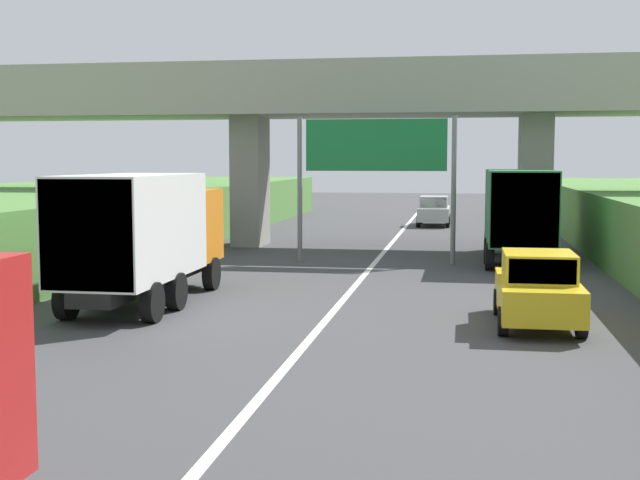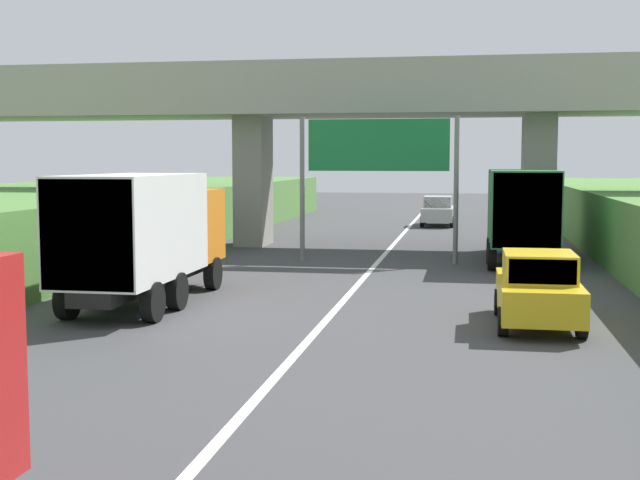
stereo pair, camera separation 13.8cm
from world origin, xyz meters
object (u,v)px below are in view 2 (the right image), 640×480
object	(u,v)px
truck_orange	(145,232)
overhead_highway_sign	(378,155)
construction_barrel_3	(91,285)
car_yellow	(538,289)
truck_green	(521,211)
construction_barrel_4	(163,262)
car_silver	(438,211)

from	to	relation	value
truck_orange	overhead_highway_sign	bearing A→B (deg)	63.68
truck_orange	construction_barrel_3	distance (m)	2.24
truck_orange	car_yellow	bearing A→B (deg)	-6.80
truck_green	construction_barrel_4	size ratio (longest dim) A/B	8.11
overhead_highway_sign	car_silver	bearing A→B (deg)	85.04
car_silver	construction_barrel_3	bearing A→B (deg)	-106.48
overhead_highway_sign	truck_orange	world-z (taller)	overhead_highway_sign
truck_orange	car_silver	size ratio (longest dim) A/B	1.78
overhead_highway_sign	truck_green	world-z (taller)	overhead_highway_sign
car_silver	construction_barrel_3	distance (m)	29.12
car_yellow	construction_barrel_3	distance (m)	11.69
truck_orange	car_silver	xyz separation A→B (m)	(6.60, 28.17, -1.08)
construction_barrel_4	car_silver	bearing A→B (deg)	70.27
truck_orange	truck_green	bearing A→B (deg)	46.88
overhead_highway_sign	construction_barrel_3	distance (m)	12.50
construction_barrel_3	car_silver	bearing A→B (deg)	73.52
truck_green	car_yellow	xyz separation A→B (m)	(-0.30, -12.12, -1.08)
overhead_highway_sign	car_yellow	bearing A→B (deg)	-66.70
car_yellow	construction_barrel_3	xyz separation A→B (m)	(-11.60, 1.43, -0.40)
car_yellow	construction_barrel_4	world-z (taller)	car_yellow
construction_barrel_3	construction_barrel_4	xyz separation A→B (m)	(0.10, 5.17, 0.00)
car_yellow	car_silver	distance (m)	29.54
truck_orange	car_silver	bearing A→B (deg)	76.81
overhead_highway_sign	construction_barrel_3	world-z (taller)	overhead_highway_sign
construction_barrel_3	construction_barrel_4	distance (m)	5.17
truck_orange	construction_barrel_4	bearing A→B (deg)	106.06
construction_barrel_4	truck_green	bearing A→B (deg)	25.06
overhead_highway_sign	car_silver	size ratio (longest dim) A/B	1.43
car_silver	construction_barrel_4	distance (m)	24.17
truck_orange	construction_barrel_4	xyz separation A→B (m)	(-1.56, 5.42, -1.47)
truck_green	car_silver	bearing A→B (deg)	101.92
car_silver	construction_barrel_4	world-z (taller)	car_silver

